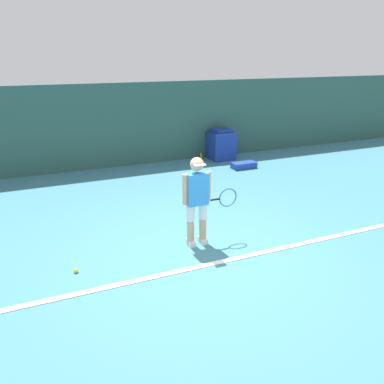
# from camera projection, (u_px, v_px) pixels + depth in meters

# --- Properties ---
(ground_plane) EXTENTS (24.00, 24.00, 0.00)m
(ground_plane) POSITION_uv_depth(u_px,v_px,m) (206.00, 255.00, 5.94)
(ground_plane) COLOR teal
(back_wall) EXTENTS (24.00, 0.10, 2.28)m
(back_wall) POSITION_uv_depth(u_px,v_px,m) (123.00, 125.00, 10.31)
(back_wall) COLOR #2D564C
(back_wall) RESTS_ON ground_plane
(court_baseline) EXTENTS (21.60, 0.10, 0.01)m
(court_baseline) POSITION_uv_depth(u_px,v_px,m) (213.00, 264.00, 5.69)
(court_baseline) COLOR white
(court_baseline) RESTS_ON ground_plane
(tennis_player) EXTENTS (0.97, 0.28, 1.50)m
(tennis_player) POSITION_uv_depth(u_px,v_px,m) (198.00, 198.00, 6.02)
(tennis_player) COLOR tan
(tennis_player) RESTS_ON ground_plane
(tennis_ball) EXTENTS (0.07, 0.07, 0.07)m
(tennis_ball) POSITION_uv_depth(u_px,v_px,m) (76.00, 271.00, 5.45)
(tennis_ball) COLOR #D1E533
(tennis_ball) RESTS_ON ground_plane
(covered_chair) EXTENTS (0.70, 0.66, 0.91)m
(covered_chair) POSITION_uv_depth(u_px,v_px,m) (221.00, 145.00, 11.20)
(covered_chair) COLOR navy
(covered_chair) RESTS_ON ground_plane
(equipment_bag) EXTENTS (0.69, 0.31, 0.17)m
(equipment_bag) POSITION_uv_depth(u_px,v_px,m) (244.00, 165.00, 10.40)
(equipment_bag) COLOR #1E3D99
(equipment_bag) RESTS_ON ground_plane
(water_bottle) EXTENTS (0.07, 0.07, 0.22)m
(water_bottle) POSITION_uv_depth(u_px,v_px,m) (201.00, 156.00, 11.26)
(water_bottle) COLOR orange
(water_bottle) RESTS_ON ground_plane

